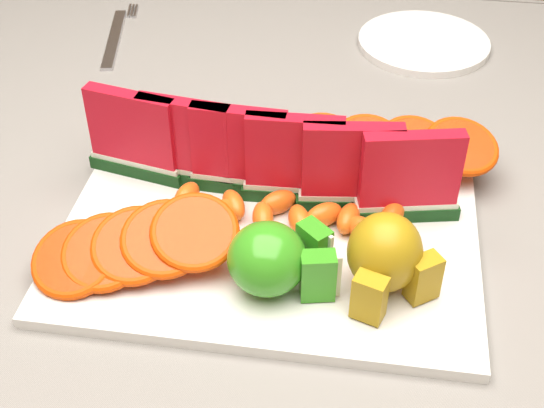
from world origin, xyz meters
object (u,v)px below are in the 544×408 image
at_px(pear_cluster, 386,256).
at_px(side_plate, 424,43).
at_px(platter, 270,232).
at_px(apple_cluster, 275,259).
at_px(fork, 116,36).

xyz_separation_m(pear_cluster, side_plate, (0.04, 0.48, -0.05)).
relative_size(pear_cluster, side_plate, 0.38).
xyz_separation_m(platter, apple_cluster, (0.02, -0.08, 0.04)).
height_order(apple_cluster, side_plate, apple_cluster).
xyz_separation_m(pear_cluster, fork, (-0.39, 0.44, -0.05)).
bearing_deg(pear_cluster, apple_cluster, -172.92).
height_order(apple_cluster, pear_cluster, pear_cluster).
bearing_deg(platter, pear_cluster, -30.54).
relative_size(apple_cluster, side_plate, 0.47).
height_order(pear_cluster, fork, pear_cluster).
bearing_deg(side_plate, pear_cluster, -94.73).
height_order(platter, apple_cluster, apple_cluster).
distance_m(pear_cluster, side_plate, 0.49).
bearing_deg(fork, platter, -53.92).
distance_m(platter, fork, 0.47).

